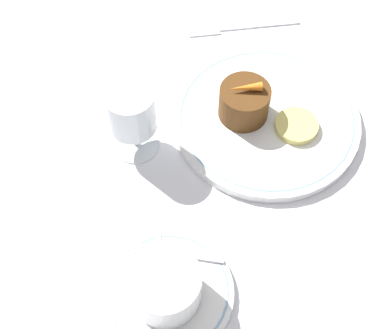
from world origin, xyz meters
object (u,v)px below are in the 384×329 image
(dinner_plate, at_px, (266,119))
(dessert_cake, at_px, (244,102))
(wine_glass, at_px, (132,114))
(fork, at_px, (231,28))
(coffee_cup, at_px, (165,285))

(dinner_plate, xyz_separation_m, dessert_cake, (0.01, 0.03, 0.03))
(dinner_plate, height_order, wine_glass, wine_glass)
(dinner_plate, xyz_separation_m, fork, (0.19, 0.01, -0.01))
(wine_glass, bearing_deg, dessert_cake, -82.03)
(dinner_plate, relative_size, fork, 1.44)
(wine_glass, xyz_separation_m, dessert_cake, (0.02, -0.15, -0.03))
(dessert_cake, bearing_deg, wine_glass, 97.97)
(coffee_cup, relative_size, fork, 0.59)
(fork, bearing_deg, coffee_cup, 159.53)
(dinner_plate, distance_m, coffee_cup, 0.29)
(coffee_cup, xyz_separation_m, dessert_cake, (0.24, -0.14, -0.00))
(coffee_cup, xyz_separation_m, wine_glass, (0.22, 0.01, 0.03))
(wine_glass, relative_size, dessert_cake, 1.57)
(coffee_cup, distance_m, wine_glass, 0.22)
(coffee_cup, distance_m, dessert_cake, 0.28)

